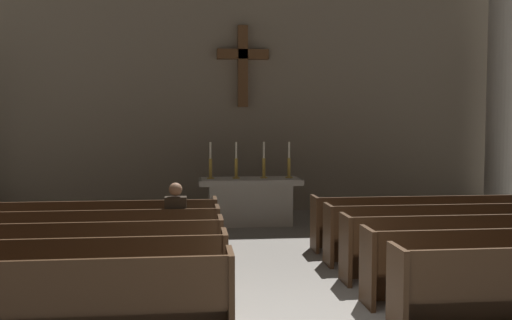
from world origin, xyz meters
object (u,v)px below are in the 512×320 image
Objects in this scene: pew_right_row_4 at (451,232)px; lone_worshipper at (176,224)px; candlestick_outer_left at (210,167)px; candlestick_outer_right at (289,166)px; column_right_third at (503,95)px; pew_left_row_2 at (49,277)px; pew_right_row_3 at (483,246)px; pew_left_row_3 at (68,256)px; pew_right_row_5 at (426,221)px; altar at (250,200)px; pew_left_row_4 at (83,240)px; pew_left_row_5 at (95,228)px; candlestick_inner_left at (236,166)px; candlestick_inner_right at (264,166)px; pew_left_row_1 at (22,305)px.

lone_worshipper reaches higher than pew_right_row_4.
pew_right_row_4 is 4.31m from lone_worshipper.
candlestick_outer_left is 1.00× the size of candlestick_outer_right.
candlestick_outer_right is 0.59× the size of lone_worshipper.
column_right_third is (3.24, 4.21, 2.39)m from pew_right_row_4.
candlestick_outer_right is at bearing 56.59° from pew_left_row_2.
candlestick_outer_right reaches higher than pew_right_row_3.
pew_left_row_2 and pew_left_row_3 have the same top height.
lone_worshipper is at bearing 55.95° from pew_left_row_2.
pew_right_row_5 is 1.82× the size of altar.
pew_left_row_3 is 1.00× the size of pew_right_row_4.
candlestick_outer_left is at bearing 66.69° from pew_left_row_3.
candlestick_outer_left is at bearing 144.44° from pew_right_row_5.
pew_right_row_4 is 5.12× the size of candlestick_outer_right.
altar reaches higher than pew_right_row_4.
candlestick_outer_left is at bearing 61.27° from pew_left_row_4.
pew_left_row_3 is 1.82× the size of altar.
pew_left_row_5 is (0.00, 1.97, 0.00)m from pew_left_row_3.
pew_left_row_2 is at bearing -145.27° from column_right_third.
candlestick_inner_left is at bearing 180.00° from candlestick_outer_right.
pew_right_row_3 is (5.66, -0.98, 0.00)m from pew_left_row_4.
candlestick_inner_right is at bearing 125.00° from pew_right_row_4.
candlestick_outer_left reaches higher than pew_left_row_2.
pew_left_row_5 is at bearing 160.85° from pew_right_row_3.
candlestick_inner_right is (0.60, 0.00, 0.00)m from candlestick_inner_left.
lone_worshipper is at bearing 1.65° from pew_left_row_4.
pew_left_row_1 is 1.00× the size of pew_right_row_3.
pew_left_row_4 is at bearing 180.00° from pew_right_row_4.
altar is (2.83, 6.57, 0.06)m from pew_left_row_1.
column_right_third is at bearing 25.28° from pew_left_row_4.
candlestick_outer_left is (-0.85, 0.00, 0.73)m from altar.
lone_worshipper is at bearing -34.86° from pew_left_row_5.
pew_right_row_4 is 3.04× the size of lone_worshipper.
candlestick_inner_left reaches higher than pew_right_row_3.
column_right_third is (8.90, 6.17, 2.39)m from pew_left_row_2.
pew_left_row_2 is 1.00× the size of pew_right_row_3.
pew_left_row_1 is at bearing -141.21° from column_right_third.
pew_right_row_5 is at bearing -40.04° from candlestick_inner_left.
pew_right_row_3 is 5.40m from altar.
column_right_third is at bearing 52.38° from pew_right_row_4.
pew_left_row_3 is at bearing 90.00° from pew_left_row_2.
pew_left_row_4 is 5.22m from candlestick_outer_right.
column_right_third is at bearing 4.88° from candlestick_outer_left.
pew_right_row_4 is 0.98m from pew_right_row_5.
pew_right_row_3 is at bearing 19.15° from pew_left_row_1.
pew_left_row_2 is 5.99m from pew_right_row_4.
candlestick_outer_left is 1.70m from candlestick_outer_right.
pew_left_row_2 is 5.12× the size of candlestick_inner_left.
candlestick_inner_left is at bearing 0.00° from candlestick_outer_left.
pew_left_row_3 and pew_right_row_3 have the same top height.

